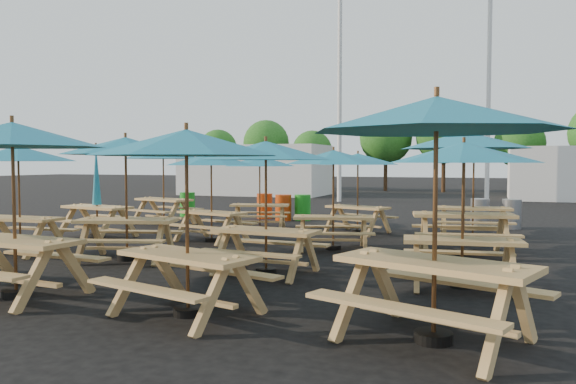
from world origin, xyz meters
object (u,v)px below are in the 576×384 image
(picnic_unit_10, at_px, (333,162))
(waste_bin_1, at_px, (265,206))
(picnic_unit_3, at_px, (163,157))
(picnic_unit_9, at_px, (266,157))
(picnic_unit_11, at_px, (358,163))
(picnic_unit_14, at_px, (465,146))
(picnic_unit_1, at_px, (18,158))
(waste_bin_5, at_px, (512,214))
(picnic_unit_5, at_px, (126,151))
(picnic_unit_13, at_px, (464,159))
(picnic_unit_12, at_px, (436,125))
(waste_bin_0, at_px, (187,204))
(picnic_unit_4, at_px, (12,142))
(picnic_unit_2, at_px, (97,199))
(waste_bin_3, at_px, (303,208))
(picnic_unit_7, at_px, (260,164))
(picnic_unit_15, at_px, (474,157))
(waste_bin_4, at_px, (480,213))
(picnic_unit_8, at_px, (186,151))
(waste_bin_2, at_px, (283,208))
(picnic_unit_6, at_px, (211,163))

(picnic_unit_10, distance_m, waste_bin_1, 6.95)
(picnic_unit_3, relative_size, picnic_unit_9, 1.19)
(picnic_unit_11, height_order, picnic_unit_14, picnic_unit_14)
(picnic_unit_1, relative_size, picnic_unit_9, 0.95)
(picnic_unit_11, xyz_separation_m, waste_bin_5, (3.78, 2.39, -1.41))
(picnic_unit_5, xyz_separation_m, picnic_unit_13, (6.00, -0.26, -0.16))
(picnic_unit_5, relative_size, picnic_unit_12, 0.89)
(waste_bin_0, bearing_deg, picnic_unit_4, -71.32)
(picnic_unit_2, height_order, waste_bin_3, picnic_unit_2)
(picnic_unit_7, bearing_deg, picnic_unit_15, -15.45)
(waste_bin_0, bearing_deg, picnic_unit_1, -84.11)
(waste_bin_4, bearing_deg, waste_bin_0, 178.83)
(picnic_unit_2, relative_size, waste_bin_1, 2.82)
(picnic_unit_4, bearing_deg, picnic_unit_2, 123.67)
(picnic_unit_8, bearing_deg, picnic_unit_11, 104.46)
(waste_bin_1, bearing_deg, waste_bin_5, -2.56)
(picnic_unit_1, height_order, picnic_unit_9, picnic_unit_9)
(picnic_unit_5, bearing_deg, picnic_unit_4, -99.35)
(picnic_unit_3, relative_size, picnic_unit_7, 1.12)
(picnic_unit_8, distance_m, waste_bin_1, 11.78)
(picnic_unit_1, bearing_deg, picnic_unit_4, -46.69)
(picnic_unit_7, distance_m, picnic_unit_8, 8.79)
(picnic_unit_7, relative_size, picnic_unit_8, 0.91)
(picnic_unit_13, distance_m, waste_bin_5, 8.29)
(picnic_unit_8, relative_size, waste_bin_3, 3.43)
(picnic_unit_12, height_order, picnic_unit_14, picnic_unit_12)
(waste_bin_2, bearing_deg, picnic_unit_6, -88.99)
(picnic_unit_10, xyz_separation_m, picnic_unit_14, (2.60, 0.21, 0.31))
(waste_bin_0, relative_size, waste_bin_4, 1.00)
(waste_bin_5, bearing_deg, picnic_unit_10, -124.71)
(picnic_unit_14, height_order, waste_bin_5, picnic_unit_14)
(picnic_unit_5, xyz_separation_m, picnic_unit_6, (0.31, 2.77, -0.21))
(picnic_unit_4, height_order, waste_bin_0, picnic_unit_4)
(picnic_unit_6, bearing_deg, picnic_unit_9, -35.31)
(waste_bin_3, bearing_deg, picnic_unit_12, -65.17)
(picnic_unit_12, bearing_deg, picnic_unit_15, 109.13)
(picnic_unit_11, relative_size, waste_bin_2, 3.30)
(picnic_unit_5, xyz_separation_m, picnic_unit_11, (3.13, 5.45, -0.21))
(picnic_unit_9, xyz_separation_m, picnic_unit_13, (3.07, 0.04, -0.05))
(picnic_unit_13, bearing_deg, picnic_unit_7, 126.41)
(picnic_unit_6, xyz_separation_m, picnic_unit_7, (0.08, 2.68, -0.04))
(picnic_unit_9, relative_size, waste_bin_5, 2.93)
(picnic_unit_14, bearing_deg, picnic_unit_10, 174.81)
(picnic_unit_8, bearing_deg, waste_bin_4, 89.26)
(picnic_unit_10, height_order, waste_bin_0, picnic_unit_10)
(picnic_unit_10, bearing_deg, waste_bin_5, 39.34)
(picnic_unit_7, bearing_deg, picnic_unit_14, -41.30)
(picnic_unit_2, relative_size, picnic_unit_11, 0.86)
(picnic_unit_4, height_order, picnic_unit_5, picnic_unit_4)
(picnic_unit_2, bearing_deg, picnic_unit_3, 102.43)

